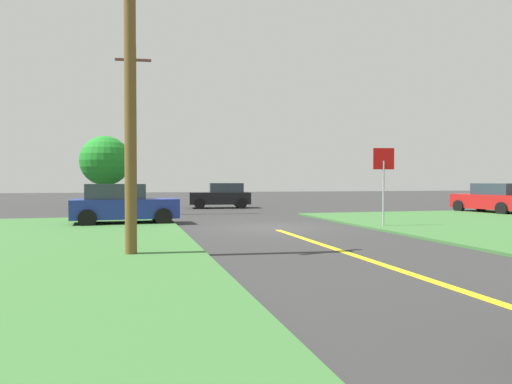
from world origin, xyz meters
The scene contains 9 objects.
ground_plane centered at (0.00, 0.00, 0.00)m, with size 120.00×120.00×0.00m, color #303030.
lane_stripe_center centered at (0.00, -8.00, 0.01)m, with size 0.20×14.00×0.01m, color yellow.
stop_sign centered at (4.04, -1.19, 2.09)m, with size 0.78×0.18×2.95m.
car_approaching_junction centered at (0.66, 13.21, 0.80)m, with size 4.08×2.52×1.62m.
parked_car_near_building centered at (-5.33, 2.59, 0.80)m, with size 4.19×2.11×1.62m.
car_on_crossroad centered at (13.78, 4.26, 0.80)m, with size 2.42×4.23×1.62m.
utility_pole_near centered at (-4.99, -5.74, 3.66)m, with size 1.77×0.56×7.02m.
utility_pole_mid centered at (-4.86, 8.07, 4.42)m, with size 1.80×0.33×8.61m.
oak_tree_left centered at (-6.65, 15.58, 3.08)m, with size 3.26×3.26×4.72m.
Camera 1 is at (-4.97, -16.63, 1.71)m, focal length 32.74 mm.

